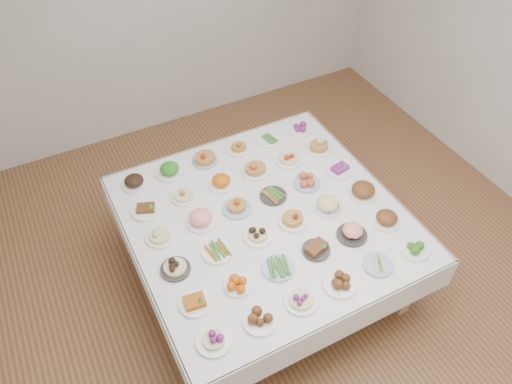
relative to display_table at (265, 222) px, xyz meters
name	(u,v)px	position (x,y,z in m)	size (l,w,h in m)	color
room_envelope	(291,94)	(0.15, -0.04, 1.15)	(5.02, 5.02, 2.81)	brown
display_table	(265,222)	(0.00, 0.00, 0.00)	(2.02, 2.02, 0.75)	white
dish_0	(213,338)	(-0.78, -0.78, 0.13)	(0.22, 0.22, 0.12)	white
dish_1	(260,319)	(-0.46, -0.78, 0.11)	(0.22, 0.22, 0.09)	white
dish_2	(301,298)	(-0.15, -0.78, 0.12)	(0.22, 0.22, 0.12)	white
dish_3	(341,282)	(0.15, -0.79, 0.12)	(0.23, 0.23, 0.10)	white
dish_4	(378,264)	(0.47, -0.77, 0.09)	(0.21, 0.21, 0.05)	#4C66B2
dish_5	(415,248)	(0.79, -0.79, 0.11)	(0.20, 0.20, 0.09)	white
dish_6	(195,302)	(-0.77, -0.48, 0.11)	(0.21, 0.21, 0.09)	white
dish_7	(238,283)	(-0.46, -0.48, 0.11)	(0.19, 0.19, 0.09)	white
dish_8	(278,267)	(-0.15, -0.48, 0.10)	(0.23, 0.23, 0.06)	#4C66B2
dish_9	(316,248)	(0.16, -0.47, 0.11)	(0.20, 0.20, 0.09)	#2E2B28
dish_10	(353,231)	(0.47, -0.47, 0.12)	(0.22, 0.22, 0.12)	#2E2B28
dish_11	(387,217)	(0.77, -0.48, 0.13)	(0.23, 0.23, 0.13)	white
dish_12	(175,265)	(-0.79, -0.16, 0.13)	(0.21, 0.21, 0.12)	#2E2B28
dish_13	(218,251)	(-0.47, -0.15, 0.09)	(0.23, 0.23, 0.05)	white
dish_14	(258,233)	(-0.15, -0.16, 0.12)	(0.21, 0.21, 0.12)	white
dish_15	(293,217)	(0.15, -0.15, 0.13)	(0.22, 0.22, 0.12)	white
dish_16	(328,204)	(0.46, -0.16, 0.13)	(0.21, 0.21, 0.13)	white
dish_17	(363,189)	(0.79, -0.16, 0.14)	(0.24, 0.24, 0.14)	white
dish_18	(160,234)	(-0.78, 0.16, 0.13)	(0.21, 0.21, 0.12)	white
dish_19	(201,218)	(-0.46, 0.16, 0.13)	(0.22, 0.22, 0.13)	white
dish_20	(237,205)	(-0.16, 0.16, 0.12)	(0.22, 0.22, 0.11)	#4C66B2
dish_21	(273,195)	(0.16, 0.15, 0.09)	(0.21, 0.21, 0.05)	#2E2B28
dish_22	(307,180)	(0.47, 0.15, 0.12)	(0.22, 0.22, 0.10)	#4C66B2
dish_23	(340,169)	(0.79, 0.16, 0.10)	(0.22, 0.22, 0.09)	white
dish_24	(146,208)	(-0.79, 0.47, 0.11)	(0.23, 0.23, 0.10)	white
dish_25	(184,194)	(-0.48, 0.47, 0.12)	(0.20, 0.20, 0.10)	white
dish_26	(221,181)	(-0.15, 0.46, 0.12)	(0.20, 0.20, 0.11)	white
dish_27	(255,167)	(0.16, 0.47, 0.13)	(0.22, 0.22, 0.13)	white
dish_28	(289,156)	(0.48, 0.46, 0.13)	(0.22, 0.22, 0.12)	white
dish_29	(319,144)	(0.79, 0.47, 0.14)	(0.22, 0.22, 0.14)	white
dish_30	(134,181)	(-0.78, 0.78, 0.12)	(0.20, 0.20, 0.11)	white
dish_31	(170,170)	(-0.47, 0.78, 0.12)	(0.22, 0.22, 0.11)	white
dish_32	(205,156)	(-0.15, 0.79, 0.13)	(0.22, 0.21, 0.13)	#4C66B2
dish_33	(239,147)	(0.16, 0.78, 0.12)	(0.20, 0.20, 0.11)	white
dish_34	(269,139)	(0.46, 0.78, 0.09)	(0.22, 0.22, 0.05)	white
dish_35	(300,128)	(0.78, 0.78, 0.11)	(0.22, 0.22, 0.09)	white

